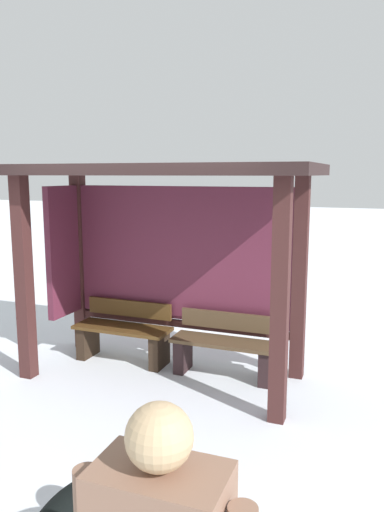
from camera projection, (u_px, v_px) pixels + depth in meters
name	position (u px, v px, depth m)	size (l,w,h in m)	color
ground_plane	(163.00, 376.00, 5.61)	(60.00, 60.00, 0.00)	white
bus_shelter	(160.00, 220.00, 5.51)	(3.31, 1.57, 2.36)	#3E201E
bench_left_inside	(124.00, 335.00, 6.03)	(1.19, 0.42, 0.72)	#4E3417
bench_center_inside	(224.00, 348.00, 5.57)	(1.19, 0.37, 0.70)	#4F3C27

